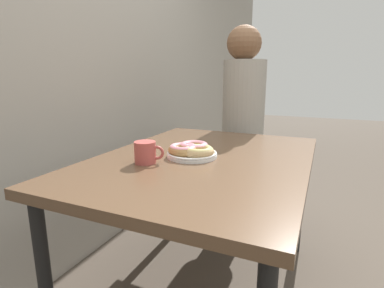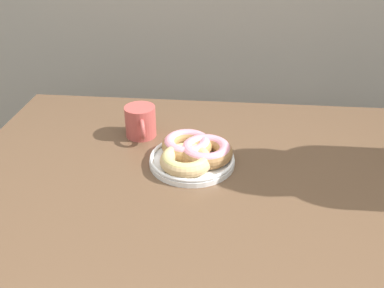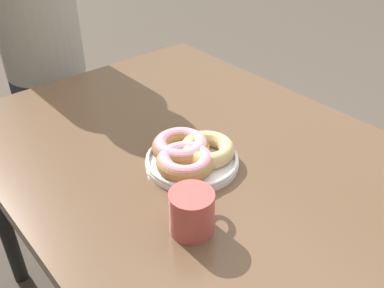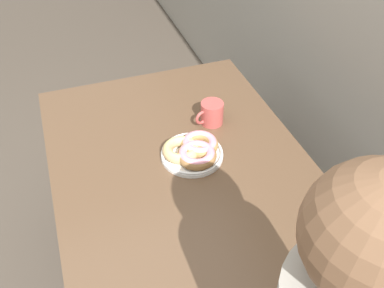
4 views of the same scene
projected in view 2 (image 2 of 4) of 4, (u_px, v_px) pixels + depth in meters
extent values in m
cube|color=brown|center=(199.00, 180.00, 1.11)|extent=(1.26, 0.91, 0.04)
cylinder|color=black|center=(62.00, 188.00, 1.67)|extent=(0.05, 0.05, 0.66)
cylinder|color=black|center=(361.00, 206.00, 1.58)|extent=(0.05, 0.05, 0.66)
cylinder|color=white|center=(192.00, 161.00, 1.14)|extent=(0.23, 0.23, 0.01)
torus|color=white|center=(192.00, 157.00, 1.13)|extent=(0.23, 0.23, 0.01)
torus|color=#9E7042|center=(206.00, 152.00, 1.13)|extent=(0.16, 0.16, 0.04)
torus|color=pink|center=(206.00, 149.00, 1.12)|extent=(0.15, 0.15, 0.03)
torus|color=#B2844C|center=(187.00, 145.00, 1.16)|extent=(0.18, 0.18, 0.04)
torus|color=pink|center=(187.00, 143.00, 1.15)|extent=(0.17, 0.17, 0.03)
torus|color=#D6B27A|center=(186.00, 160.00, 1.09)|extent=(0.15, 0.15, 0.04)
torus|color=#E0D17F|center=(186.00, 158.00, 1.09)|extent=(0.14, 0.14, 0.03)
cylinder|color=#B74C47|center=(141.00, 121.00, 1.26)|extent=(0.09, 0.09, 0.09)
cylinder|color=#382114|center=(140.00, 109.00, 1.24)|extent=(0.07, 0.07, 0.00)
torus|color=#B74C47|center=(142.00, 129.00, 1.21)|extent=(0.03, 0.06, 0.06)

